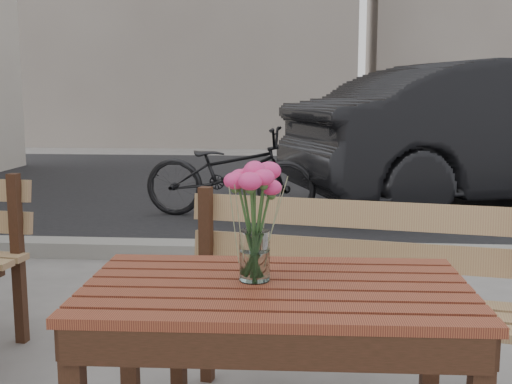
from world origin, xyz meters
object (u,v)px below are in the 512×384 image
at_px(main_vase, 255,207).
at_px(bicycle, 230,172).
at_px(parked_car, 505,135).
at_px(main_table, 276,322).

xyz_separation_m(main_vase, bicycle, (-0.64, 4.59, -0.48)).
relative_size(main_vase, bicycle, 0.21).
bearing_deg(parked_car, main_vase, 137.50).
distance_m(main_table, parked_car, 6.05).
bearing_deg(main_vase, bicycle, 97.92).
xyz_separation_m(main_table, parked_car, (2.31, 5.59, 0.21)).
relative_size(main_table, parked_car, 0.24).
distance_m(main_table, bicycle, 4.68).
bearing_deg(parked_car, bicycle, 88.41).
bearing_deg(main_table, parked_car, 66.16).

